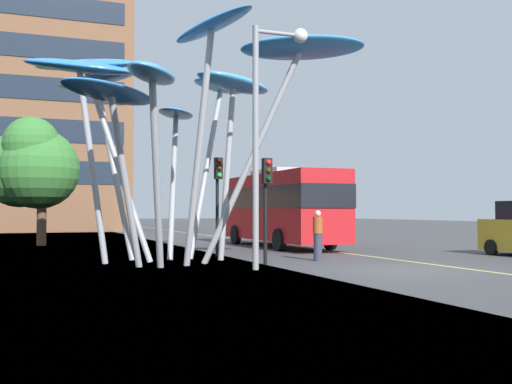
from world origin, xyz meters
TOP-DOWN VIEW (x-y plane):
  - ground at (-0.69, 0.00)m, footprint 120.00×240.00m
  - red_bus at (1.25, 11.64)m, footprint 2.76×9.99m
  - leaf_sculpture at (-5.73, 5.18)m, footprint 10.58×10.98m
  - traffic_light_kerb_near at (-3.02, 2.87)m, footprint 0.28×0.42m
  - traffic_light_kerb_far at (-3.40, 6.74)m, footprint 0.28×0.42m
  - street_lamp at (-3.51, 1.47)m, footprint 1.76×0.44m
  - tree_pavement_near at (-9.79, 17.50)m, footprint 4.75×4.74m
  - pedestrian at (-0.79, 3.70)m, footprint 0.34×0.34m

SIDE VIEW (x-z plane):
  - ground at x=-0.69m, z-range -0.10..0.00m
  - pedestrian at x=-0.79m, z-range 0.00..1.73m
  - red_bus at x=1.25m, z-range 0.17..3.83m
  - traffic_light_kerb_near at x=-3.02m, z-range 0.77..4.14m
  - traffic_light_kerb_far at x=-3.40m, z-range 0.83..4.52m
  - tree_pavement_near at x=-9.79m, z-range 0.75..7.07m
  - street_lamp at x=-3.51m, z-range 1.04..8.25m
  - leaf_sculpture at x=-5.73m, z-range 2.13..9.75m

